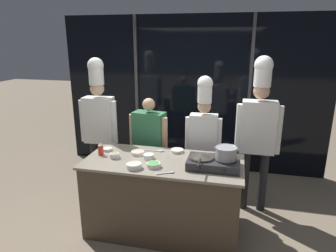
% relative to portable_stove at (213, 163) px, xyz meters
% --- Properties ---
extents(ground_plane, '(24.00, 24.00, 0.00)m').
position_rel_portable_stove_xyz_m(ground_plane, '(-0.59, 0.05, -0.98)').
color(ground_plane, '#7F705B').
extents(window_wall_back, '(4.66, 0.09, 2.70)m').
position_rel_portable_stove_xyz_m(window_wall_back, '(-0.59, 2.08, 0.37)').
color(window_wall_back, black).
rests_on(window_wall_back, ground_plane).
extents(demo_counter, '(1.85, 0.85, 0.93)m').
position_rel_portable_stove_xyz_m(demo_counter, '(-0.59, 0.05, -0.52)').
color(demo_counter, '#4C3D2D').
rests_on(demo_counter, ground_plane).
extents(portable_stove, '(0.57, 0.38, 0.11)m').
position_rel_portable_stove_xyz_m(portable_stove, '(0.00, 0.00, 0.00)').
color(portable_stove, '#28282B').
rests_on(portable_stove, demo_counter).
extents(frying_pan, '(0.28, 0.48, 0.04)m').
position_rel_portable_stove_xyz_m(frying_pan, '(-0.13, -0.00, 0.08)').
color(frying_pan, '#38332D').
rests_on(frying_pan, portable_stove).
extents(stock_pot, '(0.26, 0.23, 0.14)m').
position_rel_portable_stove_xyz_m(stock_pot, '(0.13, 0.00, 0.13)').
color(stock_pot, '#93969B').
rests_on(stock_pot, portable_stove).
extents(squeeze_bottle_chili, '(0.06, 0.06, 0.16)m').
position_rel_portable_stove_xyz_m(squeeze_bottle_chili, '(-1.37, 0.05, 0.02)').
color(squeeze_bottle_chili, red).
rests_on(squeeze_bottle_chili, demo_counter).
extents(prep_bowl_bean_sprouts, '(0.12, 0.12, 0.03)m').
position_rel_portable_stove_xyz_m(prep_bowl_bean_sprouts, '(-1.36, 0.21, -0.03)').
color(prep_bowl_bean_sprouts, white).
rests_on(prep_bowl_bean_sprouts, demo_counter).
extents(prep_bowl_rice, '(0.13, 0.13, 0.05)m').
position_rel_portable_stove_xyz_m(prep_bowl_rice, '(-0.77, 0.08, -0.02)').
color(prep_bowl_rice, white).
rests_on(prep_bowl_rice, demo_counter).
extents(prep_bowl_shrimp, '(0.17, 0.17, 0.04)m').
position_rel_portable_stove_xyz_m(prep_bowl_shrimp, '(-0.94, 0.17, -0.03)').
color(prep_bowl_shrimp, white).
rests_on(prep_bowl_shrimp, demo_counter).
extents(prep_bowl_scallions, '(0.16, 0.16, 0.05)m').
position_rel_portable_stove_xyz_m(prep_bowl_scallions, '(-0.65, -0.15, -0.02)').
color(prep_bowl_scallions, white).
rests_on(prep_bowl_scallions, demo_counter).
extents(prep_bowl_chicken, '(0.17, 0.17, 0.06)m').
position_rel_portable_stove_xyz_m(prep_bowl_chicken, '(-0.85, -0.23, -0.02)').
color(prep_bowl_chicken, white).
rests_on(prep_bowl_chicken, demo_counter).
extents(prep_bowl_mushrooms, '(0.12, 0.12, 0.06)m').
position_rel_portable_stove_xyz_m(prep_bowl_mushrooms, '(-1.17, 0.00, -0.02)').
color(prep_bowl_mushrooms, white).
rests_on(prep_bowl_mushrooms, demo_counter).
extents(prep_bowl_noodles, '(0.16, 0.16, 0.04)m').
position_rel_portable_stove_xyz_m(prep_bowl_noodles, '(-0.48, 0.36, -0.03)').
color(prep_bowl_noodles, white).
rests_on(prep_bowl_noodles, demo_counter).
extents(serving_spoon_slotted, '(0.19, 0.12, 0.02)m').
position_rel_portable_stove_xyz_m(serving_spoon_slotted, '(-0.44, -0.26, -0.04)').
color(serving_spoon_slotted, '#B2B5BA').
rests_on(serving_spoon_slotted, demo_counter).
extents(serving_spoon_solid, '(0.26, 0.06, 0.02)m').
position_rel_portable_stove_xyz_m(serving_spoon_solid, '(-0.72, 0.33, -0.04)').
color(serving_spoon_solid, '#B2B5BA').
rests_on(serving_spoon_solid, demo_counter).
extents(chef_head, '(0.56, 0.24, 2.06)m').
position_rel_portable_stove_xyz_m(chef_head, '(-1.73, 0.77, 0.22)').
color(chef_head, '#232326').
rests_on(chef_head, ground_plane).
extents(person_guest, '(0.57, 0.30, 1.53)m').
position_rel_portable_stove_xyz_m(person_guest, '(-0.96, 0.75, -0.07)').
color(person_guest, '#232326').
rests_on(person_guest, ground_plane).
extents(chef_sous, '(0.48, 0.20, 1.85)m').
position_rel_portable_stove_xyz_m(chef_sous, '(-0.20, 0.75, 0.10)').
color(chef_sous, '#232326').
rests_on(chef_sous, ground_plane).
extents(chef_line, '(0.58, 0.23, 2.11)m').
position_rel_portable_stove_xyz_m(chef_line, '(0.50, 0.81, 0.25)').
color(chef_line, '#232326').
rests_on(chef_line, ground_plane).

